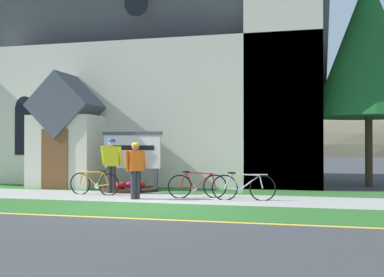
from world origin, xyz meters
TOP-DOWN VIEW (x-y plane):
  - ground at (0.00, 4.00)m, footprint 140.00×140.00m
  - sidewalk_slab at (-2.12, 2.06)m, footprint 32.00×2.53m
  - grass_verge at (-2.12, -0.38)m, footprint 32.00×2.35m
  - church_lawn at (-2.12, 4.26)m, footprint 24.00×1.86m
  - curb_paint_stripe at (-2.12, -1.70)m, footprint 28.00×0.16m
  - church_building at (-1.70, 8.99)m, footprint 13.79×9.96m
  - church_sign at (-1.83, 3.99)m, footprint 2.17×0.19m
  - flower_bed at (-1.81, 3.73)m, footprint 1.93×1.93m
  - bicycle_red at (0.85, 2.28)m, footprint 1.66×0.58m
  - bicycle_white at (2.24, 1.95)m, footprint 1.78×0.21m
  - bicycle_yellow at (-2.39, 2.27)m, footprint 1.69×0.15m
  - cyclist_in_blue_jersey at (-2.08, 2.87)m, footprint 0.68×0.31m
  - cyclist_in_orange_jersey at (-1.28, 2.88)m, footprint 0.60×0.40m
  - cyclist_in_yellow_jersey at (-0.78, 1.53)m, footprint 0.45×0.59m
  - roadside_conifer at (6.23, 7.39)m, footprint 4.09×4.09m
  - distant_hill at (2.58, 68.14)m, footprint 108.19×36.84m

SIDE VIEW (x-z plane):
  - ground at x=0.00m, z-range 0.00..0.00m
  - distant_hill at x=2.58m, z-range -11.82..11.82m
  - curb_paint_stripe at x=-2.12m, z-range 0.00..0.01m
  - grass_verge at x=-2.12m, z-range 0.00..0.01m
  - church_lawn at x=-2.12m, z-range 0.00..0.01m
  - sidewalk_slab at x=-2.12m, z-range 0.00..0.01m
  - flower_bed at x=-1.81m, z-range -0.09..0.25m
  - bicycle_yellow at x=-2.39m, z-range -0.03..0.76m
  - bicycle_red at x=0.85m, z-range -0.04..0.77m
  - bicycle_white at x=2.24m, z-range -0.03..0.78m
  - cyclist_in_orange_jersey at x=-1.28m, z-range 0.12..1.71m
  - cyclist_in_yellow_jersey at x=-0.78m, z-range 0.13..1.76m
  - cyclist_in_blue_jersey at x=-2.08m, z-range 0.16..1.92m
  - church_sign at x=-1.83m, z-range 0.31..2.31m
  - church_building at x=-1.70m, z-range -1.91..11.74m
  - roadside_conifer at x=6.23m, z-range 1.28..9.22m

